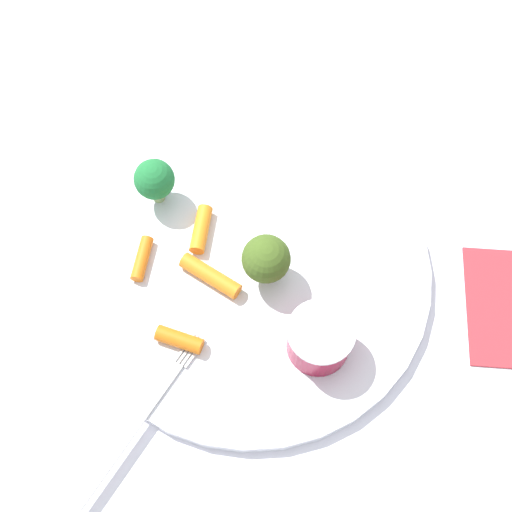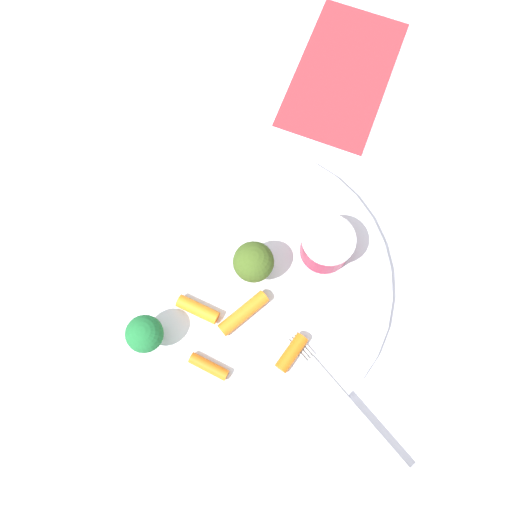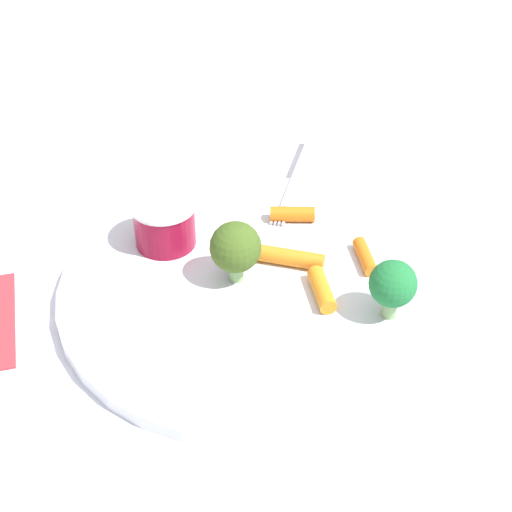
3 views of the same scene
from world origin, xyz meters
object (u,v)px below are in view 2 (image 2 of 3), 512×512
at_px(broccoli_floret_0, 145,334).
at_px(napkin, 343,73).
at_px(carrot_stick_0, 198,309).
at_px(carrot_stick_2, 292,353).
at_px(broccoli_floret_1, 253,262).
at_px(carrot_stick_3, 209,366).
at_px(sauce_cup, 326,245).
at_px(carrot_stick_1, 242,313).
at_px(plate, 242,281).
at_px(fork, 346,399).

relative_size(broccoli_floret_0, napkin, 0.25).
relative_size(broccoli_floret_0, carrot_stick_0, 1.13).
bearing_deg(carrot_stick_2, broccoli_floret_1, -159.72).
bearing_deg(carrot_stick_3, carrot_stick_0, -170.88).
xyz_separation_m(carrot_stick_2, napkin, (-0.33, 0.09, -0.02)).
relative_size(carrot_stick_2, napkin, 0.20).
distance_m(carrot_stick_0, carrot_stick_2, 0.10).
xyz_separation_m(sauce_cup, broccoli_floret_0, (0.08, -0.18, 0.01)).
distance_m(broccoli_floret_0, carrot_stick_0, 0.06).
relative_size(carrot_stick_1, napkin, 0.28).
bearing_deg(sauce_cup, carrot_stick_0, -67.23).
bearing_deg(broccoli_floret_1, napkin, 153.36).
bearing_deg(plate, broccoli_floret_0, -59.39).
distance_m(broccoli_floret_0, carrot_stick_3, 0.07).
height_order(broccoli_floret_0, carrot_stick_1, broccoli_floret_0).
height_order(broccoli_floret_0, carrot_stick_0, broccoli_floret_0).
distance_m(sauce_cup, fork, 0.15).
distance_m(plate, carrot_stick_2, 0.09).
xyz_separation_m(broccoli_floret_1, carrot_stick_0, (0.04, -0.06, -0.02)).
height_order(carrot_stick_1, fork, carrot_stick_1).
bearing_deg(carrot_stick_3, carrot_stick_1, 145.00).
relative_size(broccoli_floret_1, carrot_stick_0, 1.21).
bearing_deg(carrot_stick_1, napkin, 154.75).
relative_size(carrot_stick_1, carrot_stick_3, 1.40).
distance_m(plate, napkin, 0.28).
relative_size(plate, broccoli_floret_0, 6.36).
bearing_deg(carrot_stick_3, broccoli_floret_0, -118.96).
bearing_deg(carrot_stick_0, carrot_stick_3, 9.12).
bearing_deg(carrot_stick_1, broccoli_floret_0, -78.63).
bearing_deg(napkin, broccoli_floret_0, -36.58).
height_order(carrot_stick_1, carrot_stick_2, same).
xyz_separation_m(broccoli_floret_0, carrot_stick_1, (-0.02, 0.09, -0.02)).
height_order(sauce_cup, broccoli_floret_0, broccoli_floret_0).
bearing_deg(plate, broccoli_floret_1, 124.24).
xyz_separation_m(broccoli_floret_1, fork, (0.13, 0.08, -0.03)).
bearing_deg(carrot_stick_0, carrot_stick_1, 81.53).
distance_m(sauce_cup, carrot_stick_1, 0.11).
relative_size(carrot_stick_2, carrot_stick_3, 0.97).
xyz_separation_m(carrot_stick_2, fork, (0.05, 0.05, -0.01)).
height_order(carrot_stick_2, fork, carrot_stick_2).
height_order(sauce_cup, fork, sauce_cup).
xyz_separation_m(plate, fork, (0.12, 0.09, 0.01)).
bearing_deg(broccoli_floret_0, sauce_cup, 114.09).
distance_m(plate, broccoli_floret_0, 0.11).
distance_m(sauce_cup, carrot_stick_3, 0.17).
bearing_deg(sauce_cup, fork, 2.32).
bearing_deg(plate, carrot_stick_1, -2.11).
distance_m(carrot_stick_0, carrot_stick_3, 0.06).
bearing_deg(napkin, sauce_cup, -11.79).
bearing_deg(fork, napkin, 173.77).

